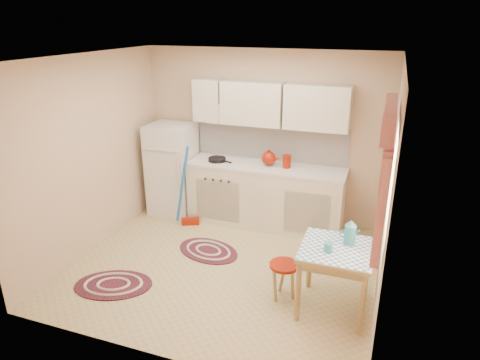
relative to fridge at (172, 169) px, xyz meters
name	(u,v)px	position (x,y,z in m)	size (l,w,h in m)	color
room_shell	(242,138)	(1.49, -1.01, 0.90)	(3.64, 3.60, 2.52)	tan
fridge	(172,169)	(0.00, 0.00, 0.00)	(0.65, 0.60, 1.40)	silver
broom	(189,187)	(0.45, -0.35, -0.10)	(0.28, 0.12, 1.20)	blue
base_cabinets	(265,196)	(1.48, 0.05, -0.26)	(2.25, 0.60, 0.88)	beige
countertop	(266,167)	(1.48, 0.05, 0.20)	(2.27, 0.62, 0.04)	silver
frying_pan	(217,159)	(0.75, 0.00, 0.24)	(0.26, 0.26, 0.05)	black
red_kettle	(269,158)	(1.52, 0.05, 0.33)	(0.22, 0.20, 0.22)	maroon
red_canister	(287,162)	(1.78, 0.05, 0.30)	(0.11, 0.11, 0.16)	maroon
table	(334,279)	(2.71, -1.63, -0.34)	(0.72, 0.72, 0.72)	tan
stool	(283,281)	(2.18, -1.61, -0.49)	(0.31, 0.31, 0.42)	maroon
coffee_pot	(350,232)	(2.82, -1.51, 0.16)	(0.14, 0.12, 0.29)	teal
mug	(328,248)	(2.64, -1.73, 0.07)	(0.09, 0.09, 0.10)	teal
rug_center	(208,251)	(1.01, -0.99, -0.69)	(0.86, 0.58, 0.02)	maroon
rug_left	(113,285)	(0.29, -2.06, -0.69)	(0.89, 0.60, 0.02)	maroon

